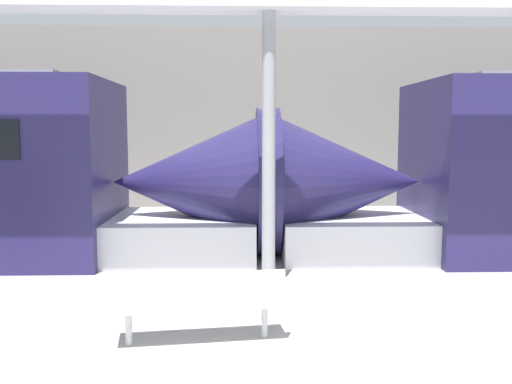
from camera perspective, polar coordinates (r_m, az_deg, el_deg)
station_wall at (r=15.69m, az=-1.56°, el=7.19°), size 56.00×0.20×5.00m
bench_near at (r=6.10m, az=-5.81°, el=-10.68°), size 1.85×0.67×0.79m
support_column_near at (r=7.81m, az=1.27°, el=3.80°), size 0.19×0.19×3.82m
canopy_beam at (r=7.99m, az=1.31°, el=18.65°), size 28.00×0.60×0.28m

